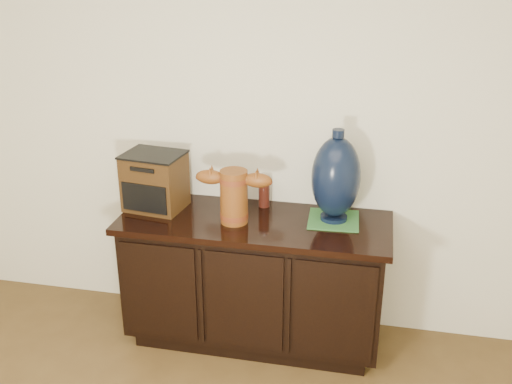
% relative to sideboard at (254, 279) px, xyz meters
% --- Properties ---
extents(sideboard, '(1.46, 0.56, 0.75)m').
position_rel_sideboard_xyz_m(sideboard, '(0.00, 0.00, 0.00)').
color(sideboard, black).
rests_on(sideboard, ground).
extents(terracotta_vessel, '(0.41, 0.15, 0.29)m').
position_rel_sideboard_xyz_m(terracotta_vessel, '(-0.10, -0.05, 0.53)').
color(terracotta_vessel, brown).
rests_on(terracotta_vessel, sideboard).
extents(tv_radio, '(0.35, 0.30, 0.32)m').
position_rel_sideboard_xyz_m(tv_radio, '(-0.57, 0.05, 0.53)').
color(tv_radio, '#3B240E').
rests_on(tv_radio, sideboard).
extents(green_mat, '(0.28, 0.28, 0.01)m').
position_rel_sideboard_xyz_m(green_mat, '(0.42, 0.08, 0.37)').
color(green_mat, '#337133').
rests_on(green_mat, sideboard).
extents(lamp_base, '(0.27, 0.27, 0.50)m').
position_rel_sideboard_xyz_m(lamp_base, '(0.42, 0.08, 0.61)').
color(lamp_base, black).
rests_on(lamp_base, green_mat).
extents(spray_can, '(0.06, 0.06, 0.18)m').
position_rel_sideboard_xyz_m(spray_can, '(0.02, 0.19, 0.46)').
color(spray_can, '#611D10').
rests_on(spray_can, sideboard).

